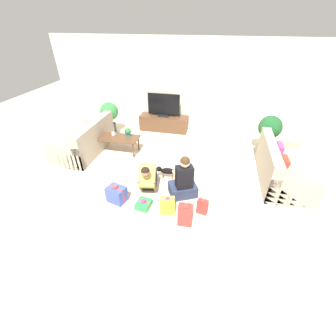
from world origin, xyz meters
TOP-DOWN VIEW (x-y plane):
  - ground_plane at (0.00, 0.00)m, footprint 16.00×16.00m
  - wall_back at (0.00, 2.63)m, footprint 8.40×0.06m
  - sofa_left at (-2.38, 0.59)m, footprint 0.92×1.80m
  - sofa_right at (2.38, 0.36)m, footprint 0.92×1.80m
  - coffee_table at (-1.54, 0.76)m, footprint 1.08×0.52m
  - tv_console at (-0.69, 2.34)m, footprint 1.49×0.45m
  - tv at (-0.69, 2.34)m, footprint 0.97×0.20m
  - potted_plant_corner_left at (-2.24, 1.84)m, footprint 0.53×0.53m
  - potted_plant_corner_right at (2.24, 1.61)m, footprint 0.58×0.58m
  - person_kneeling at (-0.31, -0.61)m, footprint 0.44×0.78m
  - person_sitting at (0.41, -0.62)m, footprint 0.64×0.61m
  - dog at (-0.05, -0.14)m, footprint 0.50×0.15m
  - gift_box_a at (-0.81, -1.08)m, footprint 0.40×0.35m
  - gift_box_b at (-0.25, -1.13)m, footprint 0.29×0.31m
  - gift_box_c at (0.21, -1.16)m, footprint 0.30×0.23m
  - gift_bag_a at (0.84, -1.04)m, footprint 0.21×0.15m
  - gift_bag_b at (0.57, -1.38)m, footprint 0.25×0.17m
  - mug at (-1.69, 0.84)m, footprint 0.12×0.08m
  - tabletop_plant at (-1.29, 0.87)m, footprint 0.17×0.17m

SIDE VIEW (x-z plane):
  - ground_plane at x=0.00m, z-range 0.00..0.00m
  - gift_box_b at x=-0.25m, z-range -0.03..0.16m
  - gift_bag_a at x=0.84m, z-range -0.01..0.31m
  - gift_box_c at x=0.21m, z-range -0.03..0.34m
  - gift_box_a at x=-0.81m, z-range -0.03..0.36m
  - dog at x=-0.05m, z-range 0.05..0.34m
  - gift_bag_b at x=0.57m, z-range -0.01..0.45m
  - tv_console at x=-0.69m, z-range 0.00..0.46m
  - sofa_right at x=2.38m, z-range -0.12..0.70m
  - sofa_left at x=-2.38m, z-range -0.12..0.70m
  - person_kneeling at x=-0.31m, z-range -0.05..0.69m
  - person_sitting at x=0.41m, z-range -0.12..0.80m
  - coffee_table at x=-1.54m, z-range 0.16..0.58m
  - mug at x=-1.69m, z-range 0.42..0.51m
  - tabletop_plant at x=-1.29m, z-range 0.43..0.65m
  - potted_plant_corner_left at x=-2.24m, z-range 0.12..1.05m
  - potted_plant_corner_right at x=2.24m, z-range 0.11..1.09m
  - tv at x=-0.69m, z-range 0.43..1.11m
  - wall_back at x=0.00m, z-range 0.00..2.60m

